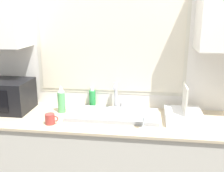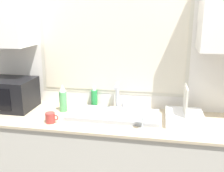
{
  "view_description": "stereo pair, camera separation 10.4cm",
  "coord_description": "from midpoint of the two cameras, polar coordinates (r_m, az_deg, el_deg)",
  "views": [
    {
      "loc": [
        0.32,
        -1.68,
        1.73
      ],
      "look_at": [
        0.06,
        0.26,
        1.19
      ],
      "focal_mm": 42.0,
      "sensor_mm": 36.0,
      "label": 1
    },
    {
      "loc": [
        0.42,
        -1.67,
        1.73
      ],
      "look_at": [
        0.06,
        0.26,
        1.19
      ],
      "focal_mm": 42.0,
      "sensor_mm": 36.0,
      "label": 2
    }
  ],
  "objects": [
    {
      "name": "countertop",
      "position": [
        2.37,
        -0.03,
        -17.16
      ],
      "size": [
        2.3,
        0.61,
        0.91
      ],
      "color": "beige",
      "rests_on": "ground_plane"
    },
    {
      "name": "wine_glass",
      "position": [
        1.92,
        8.21,
        -5.65
      ],
      "size": [
        0.06,
        0.06,
        0.18
      ],
      "color": "silver",
      "rests_on": "countertop"
    },
    {
      "name": "mug_near_sink",
      "position": [
        2.1,
        -11.87,
        -6.78
      ],
      "size": [
        0.11,
        0.07,
        0.08
      ],
      "color": "#A53833",
      "rests_on": "countertop"
    },
    {
      "name": "sink_basin",
      "position": [
        2.18,
        1.69,
        -6.29
      ],
      "size": [
        0.75,
        0.32,
        0.03
      ],
      "color": "#9EA0A5",
      "rests_on": "countertop"
    },
    {
      "name": "wall_back",
      "position": [
        2.31,
        1.3,
        6.72
      ],
      "size": [
        6.0,
        0.38,
        2.6
      ],
      "color": "silver",
      "rests_on": "ground_plane"
    },
    {
      "name": "soap_bottle",
      "position": [
        2.4,
        -2.66,
        -2.56
      ],
      "size": [
        0.06,
        0.06,
        0.19
      ],
      "color": "#268C3F",
      "rests_on": "countertop"
    },
    {
      "name": "dish_rack",
      "position": [
        2.15,
        16.83,
        -6.36
      ],
      "size": [
        0.29,
        0.33,
        0.29
      ],
      "color": "white",
      "rests_on": "countertop"
    },
    {
      "name": "faucet",
      "position": [
        2.3,
        2.51,
        -1.85
      ],
      "size": [
        0.08,
        0.14,
        0.24
      ],
      "color": "#B7B7BC",
      "rests_on": "countertop"
    },
    {
      "name": "spray_bottle",
      "position": [
        2.29,
        -9.37,
        -2.7
      ],
      "size": [
        0.06,
        0.06,
        0.24
      ],
      "color": "#59B266",
      "rests_on": "countertop"
    },
    {
      "name": "microwave",
      "position": [
        2.48,
        -20.26,
        -1.61
      ],
      "size": [
        0.42,
        0.33,
        0.27
      ],
      "color": "black",
      "rests_on": "countertop"
    }
  ]
}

